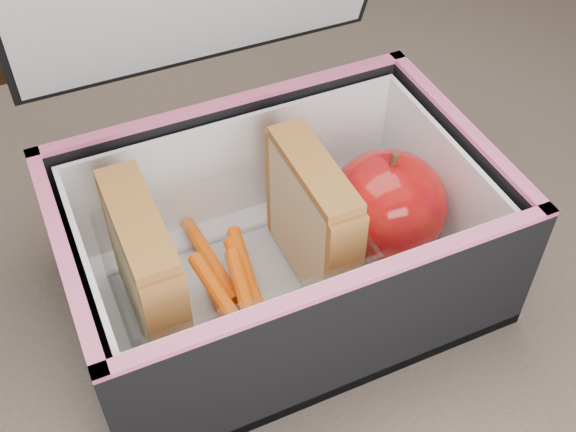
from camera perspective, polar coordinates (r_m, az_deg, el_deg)
name	(u,v)px	position (r m, az deg, el deg)	size (l,w,h in m)	color
kitchen_table	(316,412)	(0.58, 2.20, -15.22)	(1.20, 0.80, 0.75)	brown
lunch_bag	(278,229)	(0.49, -0.80, -1.05)	(0.28, 0.25, 0.28)	black
plastic_tub	(235,266)	(0.49, -4.24, -3.99)	(0.16, 0.11, 0.07)	white
sandwich_left	(148,272)	(0.46, -11.04, -4.39)	(0.03, 0.09, 0.10)	#C4B683
sandwich_right	(312,220)	(0.49, 1.93, -0.31)	(0.03, 0.09, 0.10)	#C4B683
carrot_sticks	(237,294)	(0.49, -4.04, -6.15)	(0.05, 0.15, 0.03)	#E5560B
paper_napkin	(385,245)	(0.54, 7.66, -2.30)	(0.08, 0.08, 0.01)	white
red_apple	(387,205)	(0.51, 7.85, 0.83)	(0.09, 0.09, 0.09)	#8F0010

